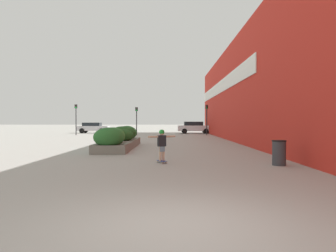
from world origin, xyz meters
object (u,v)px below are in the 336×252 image
(skateboarder, at_px, (162,142))
(traffic_light_right, at_px, (207,115))
(car_center_left, at_px, (250,128))
(car_center_right, at_px, (93,127))
(traffic_light_left, at_px, (137,116))
(skateboard, at_px, (162,161))
(trash_bin, at_px, (279,153))
(car_leftmost, at_px, (194,127))
(traffic_light_far_left, at_px, (76,114))

(skateboarder, distance_m, traffic_light_right, 26.00)
(car_center_left, height_order, car_center_right, car_center_left)
(traffic_light_left, bearing_deg, traffic_light_right, 0.82)
(car_center_left, distance_m, traffic_light_right, 7.31)
(skateboarder, height_order, car_center_left, car_center_left)
(car_center_right, distance_m, traffic_light_right, 16.54)
(car_center_left, relative_size, traffic_light_left, 1.34)
(skateboard, bearing_deg, trash_bin, -32.67)
(car_center_left, bearing_deg, trash_bin, 168.45)
(trash_bin, xyz_separation_m, traffic_light_left, (-8.09, 26.10, 1.79))
(car_leftmost, height_order, traffic_light_far_left, traffic_light_far_left)
(car_leftmost, relative_size, car_center_left, 1.03)
(car_center_right, bearing_deg, traffic_light_left, 44.74)
(car_center_right, height_order, traffic_light_left, traffic_light_left)
(car_center_right, height_order, traffic_light_right, traffic_light_right)
(traffic_light_right, distance_m, traffic_light_far_left, 15.49)
(trash_bin, xyz_separation_m, traffic_light_right, (0.17, 26.22, 1.95))
(skateboarder, distance_m, car_center_left, 31.26)
(car_leftmost, xyz_separation_m, traffic_light_far_left, (-14.42, -5.20, 1.63))
(skateboarder, bearing_deg, traffic_light_left, 74.33)
(car_center_right, xyz_separation_m, traffic_light_left, (6.76, -6.83, 1.48))
(car_center_right, bearing_deg, car_leftmost, 84.52)
(car_leftmost, height_order, traffic_light_right, traffic_light_right)
(traffic_light_left, relative_size, traffic_light_far_left, 0.91)
(skateboard, distance_m, car_center_left, 31.27)
(skateboarder, xyz_separation_m, car_center_right, (-10.43, 32.25, -0.05))
(traffic_light_right, bearing_deg, traffic_light_left, -179.18)
(trash_bin, relative_size, car_leftmost, 0.21)
(traffic_light_left, bearing_deg, traffic_light_far_left, 177.76)
(skateboard, distance_m, car_leftmost, 31.12)
(skateboarder, height_order, traffic_light_right, traffic_light_right)
(skateboarder, height_order, traffic_light_far_left, traffic_light_far_left)
(skateboard, bearing_deg, car_leftmost, 59.61)
(skateboard, height_order, car_center_left, car_center_left)
(skateboarder, relative_size, car_center_right, 0.29)
(car_leftmost, height_order, car_center_right, car_leftmost)
(car_leftmost, relative_size, traffic_light_far_left, 1.25)
(car_center_left, relative_size, traffic_light_right, 1.24)
(skateboarder, xyz_separation_m, traffic_light_left, (-3.67, 25.42, 1.42))
(car_leftmost, xyz_separation_m, traffic_light_left, (-7.19, -5.49, 1.42))
(skateboard, distance_m, car_center_right, 33.90)
(skateboarder, bearing_deg, skateboard, -112.09)
(car_center_right, bearing_deg, trash_bin, 24.28)
(car_center_left, xyz_separation_m, traffic_light_far_left, (-21.46, -3.72, 1.66))
(traffic_light_far_left, bearing_deg, traffic_light_left, -2.24)
(car_center_right, xyz_separation_m, traffic_light_far_left, (-0.46, -6.54, 1.68))
(car_center_right, bearing_deg, skateboard, 17.93)
(car_center_left, bearing_deg, traffic_light_far_left, 99.82)
(skateboard, bearing_deg, traffic_light_left, 74.33)
(skateboard, xyz_separation_m, skateboarder, (-0.00, 0.00, 0.77))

